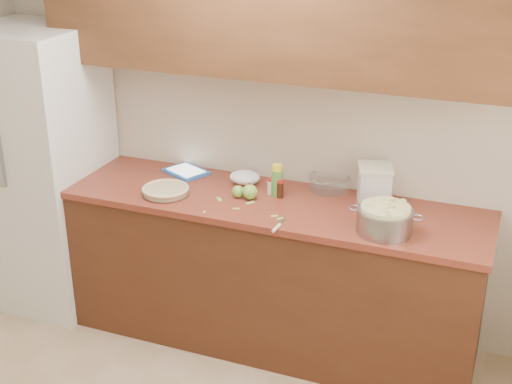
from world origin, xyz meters
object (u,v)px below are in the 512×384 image
at_px(pie, 166,191).
at_px(colander, 385,220).
at_px(flour_canister, 374,185).
at_px(tablet, 186,171).

xyz_separation_m(pie, colander, (1.28, -0.02, 0.05)).
distance_m(pie, colander, 1.28).
height_order(pie, colander, colander).
distance_m(pie, flour_canister, 1.19).
bearing_deg(flour_canister, pie, -165.04).
bearing_deg(colander, pie, 179.00).
bearing_deg(colander, flour_canister, 111.82).
distance_m(colander, flour_canister, 0.36).
xyz_separation_m(colander, tablet, (-1.32, 0.37, -0.06)).
bearing_deg(flour_canister, tablet, 178.17).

